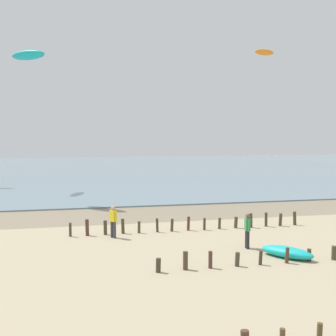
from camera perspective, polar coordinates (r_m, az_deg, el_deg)
The scene contains 8 objects.
wet_sand_strip at distance 30.96m, azimuth -6.59°, elevation -5.96°, with size 120.00×6.06×0.01m, color #84755B.
sea at distance 68.60m, azimuth -10.17°, elevation -0.25°, with size 160.00×70.00×0.10m, color slate.
groyne_far at distance 26.11m, azimuth 3.17°, elevation -7.02°, with size 13.51×0.33×0.90m.
person_mid_beach at distance 24.32m, azimuth -6.94°, elevation -6.64°, with size 0.38×0.50×1.71m.
person_by_waterline at distance 22.32m, azimuth 10.00°, elevation -7.68°, with size 0.27×0.56×1.71m.
grounded_kite at distance 21.24m, azimuth 14.82°, elevation -10.24°, with size 2.48×0.89×0.50m, color #19B2B7.
kite_aloft_0 at distance 38.07m, azimuth -17.27°, elevation 13.46°, with size 3.54×1.13×0.57m, color #19B2B7.
kite_aloft_3 at distance 36.40m, azimuth 12.08°, elevation 14.11°, with size 1.89×0.60×0.30m, color orange.
Camera 1 is at (-3.38, -6.55, 5.58)m, focal length 48.23 mm.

